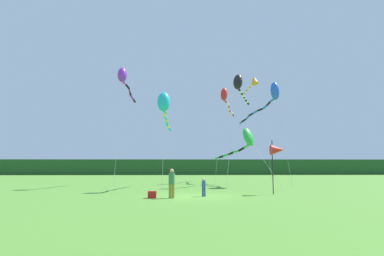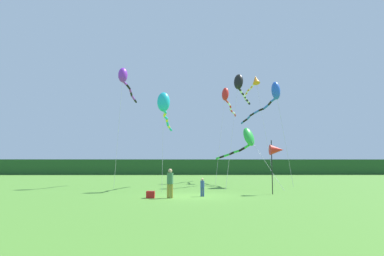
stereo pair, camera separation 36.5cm
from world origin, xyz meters
name	(u,v)px [view 1 (the left image)]	position (x,y,z in m)	size (l,w,h in m)	color
ground_plane	(195,196)	(0.00, 0.00, 0.00)	(120.00, 120.00, 0.00)	#4C842D
distant_treeline	(187,167)	(0.00, 45.00, 1.48)	(108.00, 3.66, 2.96)	#234C23
person_adult	(172,182)	(-1.38, -1.11, 0.94)	(0.37, 0.37, 1.69)	olive
person_child	(204,186)	(0.55, -0.11, 0.62)	(0.24, 0.24, 1.11)	#334C8C
cooler_box	(152,195)	(-2.51, -1.04, 0.20)	(0.48, 0.42, 0.40)	red
banner_flag_pole	(277,150)	(5.56, 1.29, 2.88)	(0.90, 0.70, 3.55)	black
kite_orange	(253,82)	(7.47, 16.84, 11.55)	(1.47, 7.68, 12.32)	#B2B2B2
kite_purple	(123,78)	(-6.22, 9.21, 9.89)	(1.10, 6.41, 10.80)	#B2B2B2
kite_black	(239,84)	(4.53, 9.86, 9.51)	(3.57, 7.68, 10.53)	#B2B2B2
kite_green	(245,140)	(4.78, 8.30, 4.13)	(4.42, 8.10, 5.29)	#B2B2B2
kite_red	(225,98)	(4.13, 16.56, 9.56)	(3.61, 10.15, 10.71)	#B2B2B2
kite_cyan	(164,105)	(-2.23, 5.36, 6.63)	(1.02, 7.34, 7.65)	#B2B2B2
kite_blue	(271,95)	(7.88, 10.87, 8.69)	(3.13, 8.54, 9.93)	#B2B2B2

